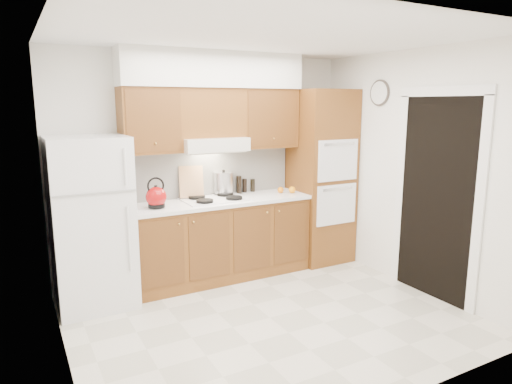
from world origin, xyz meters
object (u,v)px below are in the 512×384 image
Objects in this scene: fridge at (91,223)px; stock_pot at (224,183)px; kettle at (156,197)px; oven_cabinet at (321,177)px.

stock_pot is at bearing 9.69° from fridge.
oven_cabinet is at bearing -20.10° from kettle.
fridge is 7.83× the size of kettle.
fridge reaches higher than kettle.
fridge is at bearing -170.31° from stock_pot.
oven_cabinet is at bearing 0.70° from fridge.
stock_pot is (-1.27, 0.23, -0.01)m from oven_cabinet.
kettle is at bearing -1.88° from fridge.
stock_pot is (0.92, 0.29, 0.03)m from kettle.
kettle is at bearing -162.37° from stock_pot.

